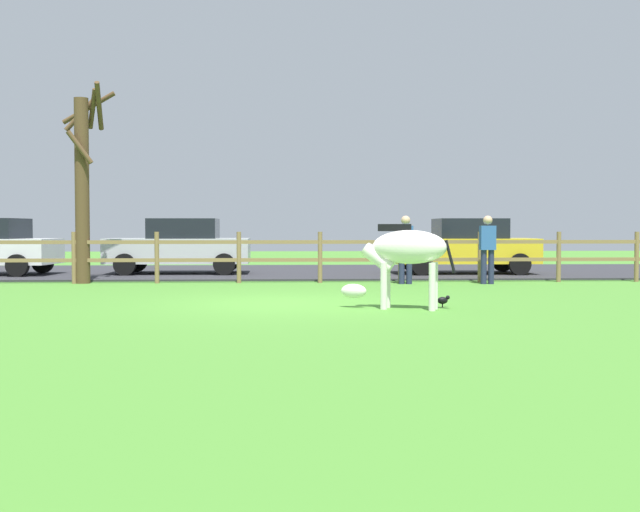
# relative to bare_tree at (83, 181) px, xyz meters

# --- Properties ---
(ground_plane) EXTENTS (60.00, 60.00, 0.00)m
(ground_plane) POSITION_rel_bare_tree_xyz_m (4.84, -5.11, -2.49)
(ground_plane) COLOR #47842D
(parking_asphalt) EXTENTS (28.00, 7.40, 0.05)m
(parking_asphalt) POSITION_rel_bare_tree_xyz_m (4.84, 4.19, -2.47)
(parking_asphalt) COLOR #2D2D33
(parking_asphalt) RESTS_ON ground_plane
(paddock_fence) EXTENTS (21.93, 0.11, 1.25)m
(paddock_fence) POSITION_rel_bare_tree_xyz_m (4.75, -0.11, -1.78)
(paddock_fence) COLOR olive
(paddock_fence) RESTS_ON ground_plane
(bare_tree) EXTENTS (1.33, 1.14, 4.82)m
(bare_tree) POSITION_rel_bare_tree_xyz_m (0.00, 0.00, 0.00)
(bare_tree) COLOR #513A23
(bare_tree) RESTS_ON ground_plane
(zebra) EXTENTS (1.86, 0.92, 1.41)m
(zebra) POSITION_rel_bare_tree_xyz_m (6.84, -6.18, -1.57)
(zebra) COLOR white
(zebra) RESTS_ON ground_plane
(crow_on_grass) EXTENTS (0.21, 0.10, 0.20)m
(crow_on_grass) POSITION_rel_bare_tree_xyz_m (7.54, -5.96, -2.37)
(crow_on_grass) COLOR black
(crow_on_grass) RESTS_ON ground_plane
(parked_car_yellow) EXTENTS (4.02, 1.92, 1.56)m
(parked_car_yellow) POSITION_rel_bare_tree_xyz_m (10.02, 2.69, -1.65)
(parked_car_yellow) COLOR yellow
(parked_car_yellow) RESTS_ON parking_asphalt
(parked_car_silver) EXTENTS (4.00, 1.88, 1.56)m
(parked_car_silver) POSITION_rel_bare_tree_xyz_m (1.90, 3.06, -1.65)
(parked_car_silver) COLOR #B7BABF
(parked_car_silver) RESTS_ON parking_asphalt
(visitor_left_of_tree) EXTENTS (0.38, 0.25, 1.64)m
(visitor_left_of_tree) POSITION_rel_bare_tree_xyz_m (7.77, -0.61, -1.59)
(visitor_left_of_tree) COLOR #232847
(visitor_left_of_tree) RESTS_ON ground_plane
(visitor_right_of_tree) EXTENTS (0.36, 0.22, 1.64)m
(visitor_right_of_tree) POSITION_rel_bare_tree_xyz_m (9.73, -0.70, -1.59)
(visitor_right_of_tree) COLOR #232847
(visitor_right_of_tree) RESTS_ON ground_plane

